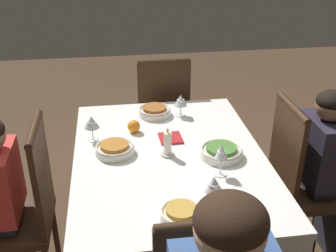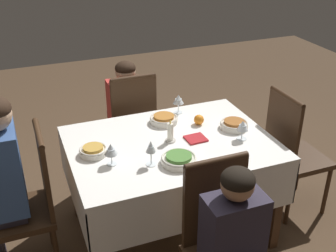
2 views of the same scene
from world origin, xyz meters
TOP-DOWN VIEW (x-y plane):
  - dining_table at (0.00, 0.00)m, footprint 1.31×0.96m
  - chair_south at (0.00, -0.73)m, footprint 0.39×0.39m
  - chair_north at (-0.05, 0.73)m, footprint 0.39×0.39m
  - chair_east at (0.91, -0.08)m, footprint 0.39×0.39m
  - person_child_dark at (0.00, -0.89)m, footprint 0.30×0.33m
  - bowl_west at (-0.50, 0.03)m, footprint 0.17×0.17m
  - wine_glass_west at (-0.42, -0.12)m, footprint 0.08×0.08m
  - bowl_south at (-0.05, -0.26)m, footprint 0.21×0.21m
  - wine_glass_south at (-0.21, -0.21)m, footprint 0.06×0.06m
  - bowl_north at (0.05, 0.27)m, footprint 0.20×0.20m
  - wine_glass_north at (0.21, 0.38)m, footprint 0.08×0.08m
  - bowl_east at (0.47, 0.02)m, footprint 0.19×0.19m
  - wine_glass_east at (0.45, -0.13)m, footprint 0.08×0.08m
  - candle_centerpiece at (0.00, 0.01)m, footprint 0.07×0.07m
  - orange_fruit at (0.27, 0.16)m, footprint 0.07×0.07m
  - napkin_red_folded at (0.16, -0.03)m, footprint 0.13×0.12m

SIDE VIEW (x-z plane):
  - chair_south at x=0.00m, z-range 0.04..1.01m
  - chair_north at x=-0.05m, z-range 0.04..1.01m
  - chair_east at x=0.91m, z-range 0.04..1.01m
  - person_child_dark at x=0.00m, z-range 0.05..1.08m
  - dining_table at x=0.00m, z-range 0.26..1.00m
  - napkin_red_folded at x=0.16m, z-range 0.73..0.74m
  - bowl_south at x=-0.05m, z-range 0.73..0.79m
  - bowl_north at x=0.05m, z-range 0.73..0.79m
  - bowl_east at x=0.47m, z-range 0.73..0.79m
  - bowl_west at x=-0.50m, z-range 0.73..0.79m
  - orange_fruit at x=0.27m, z-range 0.73..0.80m
  - candle_centerpiece at x=0.00m, z-range 0.71..0.86m
  - wine_glass_east at x=0.45m, z-range 0.76..0.89m
  - wine_glass_west at x=-0.42m, z-range 0.76..0.90m
  - wine_glass_north at x=0.21m, z-range 0.76..0.91m
  - wine_glass_south at x=-0.21m, z-range 0.77..0.93m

